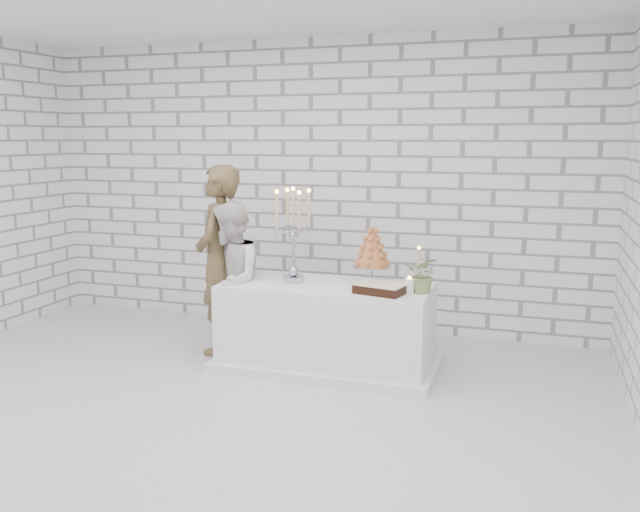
{
  "coord_description": "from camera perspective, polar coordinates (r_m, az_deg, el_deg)",
  "views": [
    {
      "loc": [
        2.23,
        -4.11,
        1.99
      ],
      "look_at": [
        0.61,
        0.91,
        1.05
      ],
      "focal_mm": 37.22,
      "sensor_mm": 36.0,
      "label": 1
    }
  ],
  "objects": [
    {
      "name": "candelabra",
      "position": [
        5.74,
        -2.31,
        1.82
      ],
      "size": [
        0.36,
        0.36,
        0.83
      ],
      "primitive_type": null,
      "rotation": [
        0.0,
        0.0,
        -0.08
      ],
      "color": "#A8A7B2",
      "rests_on": "cake_table"
    },
    {
      "name": "cake_table",
      "position": [
        5.81,
        0.56,
        -6.05
      ],
      "size": [
        1.8,
        0.8,
        0.75
      ],
      "primitive_type": "cube",
      "color": "white",
      "rests_on": "ground"
    },
    {
      "name": "bride",
      "position": [
        6.02,
        -7.68,
        -2.19
      ],
      "size": [
        0.76,
        0.85,
        1.44
      ],
      "primitive_type": "imported",
      "rotation": [
        0.0,
        0.0,
        -1.21
      ],
      "color": "white",
      "rests_on": "ground"
    },
    {
      "name": "flowers",
      "position": [
        5.44,
        8.92,
        -1.56
      ],
      "size": [
        0.28,
        0.25,
        0.31
      ],
      "primitive_type": "imported",
      "rotation": [
        0.0,
        0.0,
        -0.04
      ],
      "color": "#4A6A36",
      "rests_on": "cake_table"
    },
    {
      "name": "groom",
      "position": [
        6.22,
        -8.65,
        -0.32
      ],
      "size": [
        0.5,
        0.69,
        1.75
      ],
      "primitive_type": "imported",
      "rotation": [
        0.0,
        0.0,
        -1.45
      ],
      "color": "brown",
      "rests_on": "ground"
    },
    {
      "name": "extra_taper",
      "position": [
        5.67,
        8.46,
        -1.0
      ],
      "size": [
        0.06,
        0.06,
        0.32
      ],
      "primitive_type": "cylinder",
      "rotation": [
        0.0,
        0.0,
        0.03
      ],
      "color": "#C6B68C",
      "rests_on": "cake_table"
    },
    {
      "name": "ground",
      "position": [
        5.08,
        -10.0,
        -13.11
      ],
      "size": [
        6.0,
        5.0,
        0.01
      ],
      "primitive_type": "cube",
      "color": "silver",
      "rests_on": "ground"
    },
    {
      "name": "croquembouche",
      "position": [
        5.7,
        4.51,
        0.12
      ],
      "size": [
        0.4,
        0.4,
        0.51
      ],
      "primitive_type": null,
      "rotation": [
        0.0,
        0.0,
        0.26
      ],
      "color": "#9E562D",
      "rests_on": "cake_table"
    },
    {
      "name": "wall_back",
      "position": [
        7.0,
        -0.77,
        6.08
      ],
      "size": [
        6.0,
        0.01,
        3.0
      ],
      "primitive_type": "cube",
      "color": "white",
      "rests_on": "ground"
    },
    {
      "name": "chocolate_cake",
      "position": [
        5.4,
        5.25,
        -2.77
      ],
      "size": [
        0.44,
        0.36,
        0.08
      ],
      "primitive_type": "cube",
      "rotation": [
        0.0,
        0.0,
        -0.23
      ],
      "color": "black",
      "rests_on": "cake_table"
    },
    {
      "name": "pillar_candle",
      "position": [
        5.42,
        7.67,
        -2.57
      ],
      "size": [
        0.09,
        0.09,
        0.12
      ],
      "primitive_type": "cylinder",
      "rotation": [
        0.0,
        0.0,
        -0.19
      ],
      "color": "white",
      "rests_on": "cake_table"
    }
  ]
}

